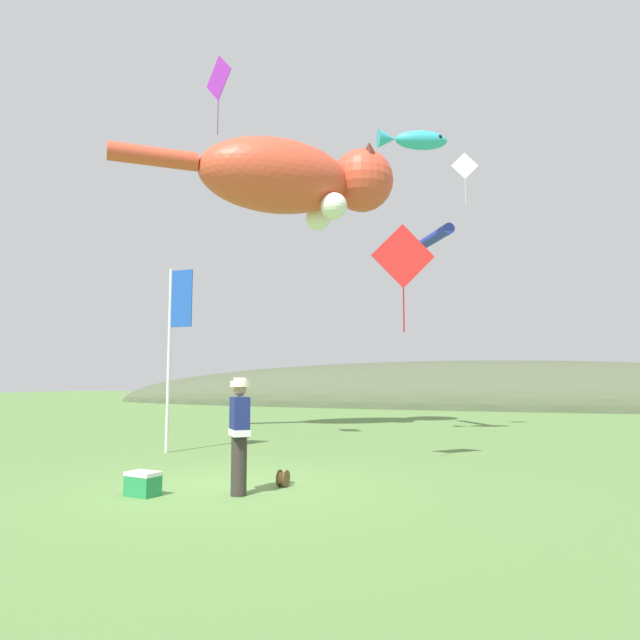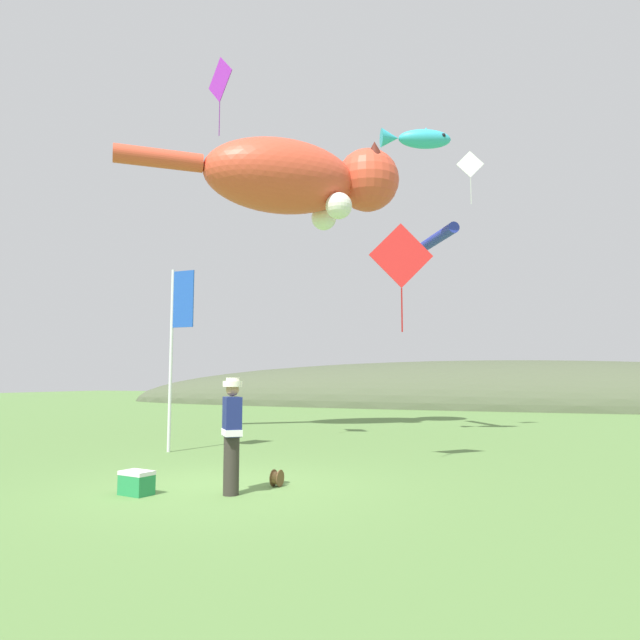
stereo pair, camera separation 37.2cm
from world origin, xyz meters
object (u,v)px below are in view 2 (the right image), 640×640
at_px(kite_diamond_white, 470,165).
at_px(picnic_cooler, 137,483).
at_px(kite_spool, 277,478).
at_px(kite_diamond_red, 401,256).
at_px(festival_attendant, 232,431).
at_px(kite_giant_cat, 300,179).
at_px(kite_tube_streamer, 436,239).
at_px(kite_fish_windsock, 417,139).
at_px(kite_diamond_violet, 220,80).
at_px(festival_banner_pole, 177,331).

bearing_deg(kite_diamond_white, picnic_cooler, -107.53).
distance_m(kite_spool, kite_diamond_red, 5.13).
bearing_deg(festival_attendant, kite_giant_cat, 109.03).
relative_size(picnic_cooler, kite_tube_streamer, 0.19).
bearing_deg(kite_spool, kite_fish_windsock, 84.01).
bearing_deg(festival_attendant, kite_diamond_white, 78.22).
bearing_deg(festival_attendant, kite_fish_windsock, 82.38).
bearing_deg(kite_tube_streamer, kite_diamond_red, -84.41).
bearing_deg(kite_diamond_red, kite_diamond_violet, 171.94).
height_order(festival_attendant, kite_diamond_red, kite_diamond_red).
bearing_deg(kite_diamond_white, kite_spool, -100.98).
bearing_deg(kite_fish_windsock, kite_diamond_white, 66.03).
bearing_deg(festival_banner_pole, picnic_cooler, -59.23).
bearing_deg(kite_diamond_white, kite_giant_cat, -170.27).
xyz_separation_m(picnic_cooler, kite_fish_windsock, (2.45, 8.81, 8.60)).
xyz_separation_m(festival_attendant, kite_diamond_white, (2.27, 10.89, 7.78)).
xyz_separation_m(festival_banner_pole, kite_giant_cat, (0.53, 6.07, 5.80)).
relative_size(kite_fish_windsock, kite_diamond_violet, 0.99).
bearing_deg(picnic_cooler, festival_attendant, 21.87).
xyz_separation_m(kite_fish_windsock, kite_tube_streamer, (-0.07, 2.90, -2.34)).
distance_m(picnic_cooler, kite_diamond_violet, 10.59).
xyz_separation_m(festival_attendant, kite_spool, (0.33, 0.89, -0.82)).
xyz_separation_m(kite_spool, festival_banner_pole, (-4.28, 2.96, 2.79)).
bearing_deg(kite_giant_cat, kite_diamond_white, 9.73).
xyz_separation_m(kite_spool, picnic_cooler, (-1.67, -1.43, 0.04)).
distance_m(kite_diamond_red, kite_diamond_white, 8.59).
distance_m(festival_banner_pole, kite_diamond_red, 5.89).
distance_m(festival_attendant, kite_fish_windsock, 11.44).
bearing_deg(picnic_cooler, kite_diamond_red, 52.85).
relative_size(festival_attendant, kite_spool, 6.51).
relative_size(picnic_cooler, festival_banner_pole, 0.12).
bearing_deg(kite_tube_streamer, festival_banner_pole, -124.27).
relative_size(festival_banner_pole, kite_diamond_violet, 2.10).
relative_size(kite_tube_streamer, kite_diamond_red, 1.22).
height_order(kite_spool, picnic_cooler, picnic_cooler).
bearing_deg(kite_giant_cat, kite_fish_windsock, -19.97).
bearing_deg(kite_diamond_violet, kite_diamond_red, -8.06).
bearing_deg(kite_diamond_red, kite_tube_streamer, 95.59).
xyz_separation_m(festival_attendant, kite_diamond_violet, (-3.11, 4.27, 8.49)).
distance_m(kite_giant_cat, kite_tube_streamer, 5.16).
height_order(festival_banner_pole, kite_diamond_red, kite_diamond_red).
distance_m(festival_banner_pole, kite_fish_windsock, 8.91).
bearing_deg(kite_tube_streamer, kite_diamond_violet, -121.02).
xyz_separation_m(festival_attendant, picnic_cooler, (-1.34, -0.54, -0.77)).
distance_m(festival_attendant, kite_giant_cat, 13.05).
relative_size(kite_giant_cat, kite_diamond_violet, 3.71).
bearing_deg(kite_giant_cat, festival_banner_pole, -95.02).
bearing_deg(picnic_cooler, festival_banner_pole, 120.77).
height_order(picnic_cooler, kite_giant_cat, kite_giant_cat).
height_order(picnic_cooler, kite_diamond_violet, kite_diamond_violet).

